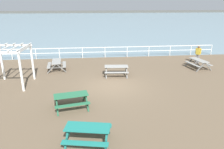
% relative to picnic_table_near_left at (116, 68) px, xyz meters
% --- Properties ---
extents(ground_plane, '(30.00, 24.00, 0.20)m').
position_rel_picnic_table_near_left_xyz_m(ground_plane, '(-0.49, -2.09, -0.68)').
color(ground_plane, brown).
extents(sea_band, '(142.00, 90.00, 0.01)m').
position_rel_picnic_table_near_left_xyz_m(sea_band, '(-0.49, 50.66, -0.58)').
color(sea_band, gray).
rests_on(sea_band, ground).
extents(distant_shoreline, '(142.00, 6.00, 1.80)m').
position_rel_picnic_table_near_left_xyz_m(distant_shoreline, '(-0.49, 93.66, -0.58)').
color(distant_shoreline, '#4C4C47').
rests_on(distant_shoreline, ground).
extents(seaward_railing, '(23.07, 0.07, 1.08)m').
position_rel_picnic_table_near_left_xyz_m(seaward_railing, '(-0.49, 5.66, 0.18)').
color(seaward_railing, white).
rests_on(seaward_railing, ground).
extents(picnic_table_near_left, '(1.91, 1.67, 0.80)m').
position_rel_picnic_table_near_left_xyz_m(picnic_table_near_left, '(0.00, 0.00, 0.00)').
color(picnic_table_near_left, gray).
rests_on(picnic_table_near_left, ground).
extents(picnic_table_near_right, '(1.72, 1.96, 0.80)m').
position_rel_picnic_table_near_left_xyz_m(picnic_table_near_right, '(-4.81, 1.90, 0.00)').
color(picnic_table_near_right, gray).
rests_on(picnic_table_near_right, ground).
extents(picnic_table_far_left, '(2.06, 1.83, 0.80)m').
position_rel_picnic_table_near_left_xyz_m(picnic_table_far_left, '(-3.05, -4.93, 0.00)').
color(picnic_table_far_left, '#286B47').
rests_on(picnic_table_far_left, ground).
extents(picnic_table_far_right, '(1.83, 2.05, 0.80)m').
position_rel_picnic_table_near_left_xyz_m(picnic_table_far_right, '(7.22, 1.11, 0.00)').
color(picnic_table_far_right, gray).
rests_on(picnic_table_far_right, ground).
extents(picnic_table_corner, '(2.05, 1.82, 0.80)m').
position_rel_picnic_table_near_left_xyz_m(picnic_table_corner, '(-2.13, -8.08, 0.00)').
color(picnic_table_corner, '#1E7A70').
rests_on(picnic_table_corner, ground).
extents(visitor, '(0.38, 0.43, 1.66)m').
position_rel_picnic_table_near_left_xyz_m(visitor, '(7.89, 2.61, 0.36)').
color(visitor, slate).
rests_on(visitor, ground).
extents(lattice_pergola, '(2.60, 2.71, 2.70)m').
position_rel_picnic_table_near_left_xyz_m(lattice_pergola, '(-7.33, -1.19, 1.41)').
color(lattice_pergola, white).
rests_on(lattice_pergola, ground).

